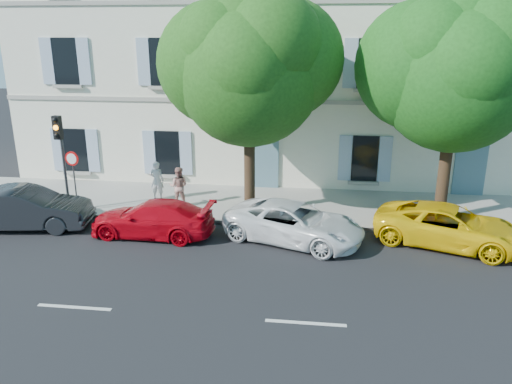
# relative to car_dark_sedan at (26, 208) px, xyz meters

# --- Properties ---
(ground) EXTENTS (90.00, 90.00, 0.00)m
(ground) POSITION_rel_car_dark_sedan_xyz_m (10.25, -1.03, -0.75)
(ground) COLOR black
(sidewalk) EXTENTS (36.00, 4.50, 0.15)m
(sidewalk) POSITION_rel_car_dark_sedan_xyz_m (10.25, 3.42, -0.68)
(sidewalk) COLOR #A09E96
(sidewalk) RESTS_ON ground
(kerb) EXTENTS (36.00, 0.16, 0.16)m
(kerb) POSITION_rel_car_dark_sedan_xyz_m (10.25, 1.25, -0.67)
(kerb) COLOR #9E998E
(kerb) RESTS_ON ground
(building) EXTENTS (28.00, 7.00, 12.00)m
(building) POSITION_rel_car_dark_sedan_xyz_m (10.25, 9.17, 5.25)
(building) COLOR white
(building) RESTS_ON ground
(car_dark_sedan) EXTENTS (4.76, 2.21, 1.51)m
(car_dark_sedan) POSITION_rel_car_dark_sedan_xyz_m (0.00, 0.00, 0.00)
(car_dark_sedan) COLOR black
(car_dark_sedan) RESTS_ON ground
(car_red_coupe) EXTENTS (4.41, 1.99, 1.25)m
(car_red_coupe) POSITION_rel_car_dark_sedan_xyz_m (4.75, -0.09, -0.13)
(car_red_coupe) COLOR #BC0512
(car_red_coupe) RESTS_ON ground
(car_white_coupe) EXTENTS (5.22, 3.67, 1.32)m
(car_white_coupe) POSITION_rel_car_dark_sedan_xyz_m (9.69, 0.03, -0.09)
(car_white_coupe) COLOR white
(car_white_coupe) RESTS_ON ground
(car_yellow_supercar) EXTENTS (5.30, 3.72, 1.34)m
(car_yellow_supercar) POSITION_rel_car_dark_sedan_xyz_m (14.84, 0.32, -0.08)
(car_yellow_supercar) COLOR yellow
(car_yellow_supercar) RESTS_ON ground
(tree_left) EXTENTS (5.30, 5.30, 8.21)m
(tree_left) POSITION_rel_car_dark_sedan_xyz_m (7.87, 2.23, 4.68)
(tree_left) COLOR #3A2819
(tree_left) RESTS_ON sidewalk
(tree_right) EXTENTS (5.30, 5.30, 8.17)m
(tree_right) POSITION_rel_car_dark_sedan_xyz_m (15.00, 2.41, 4.64)
(tree_right) COLOR #3A2819
(tree_right) RESTS_ON sidewalk
(traffic_light) EXTENTS (0.31, 0.42, 3.74)m
(traffic_light) POSITION_rel_car_dark_sedan_xyz_m (0.80, 1.50, 2.10)
(traffic_light) COLOR #383A3D
(traffic_light) RESTS_ON sidewalk
(road_sign) EXTENTS (0.55, 0.10, 2.40)m
(road_sign) POSITION_rel_car_dark_sedan_xyz_m (1.19, 1.53, 1.12)
(road_sign) COLOR #383A3D
(road_sign) RESTS_ON sidewalk
(pedestrian_a) EXTENTS (0.59, 0.39, 1.61)m
(pedestrian_a) POSITION_rel_car_dark_sedan_xyz_m (3.82, 3.40, 0.20)
(pedestrian_a) COLOR silver
(pedestrian_a) RESTS_ON sidewalk
(pedestrian_b) EXTENTS (0.79, 0.63, 1.58)m
(pedestrian_b) POSITION_rel_car_dark_sedan_xyz_m (4.93, 2.73, 0.19)
(pedestrian_b) COLOR tan
(pedestrian_b) RESTS_ON sidewalk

